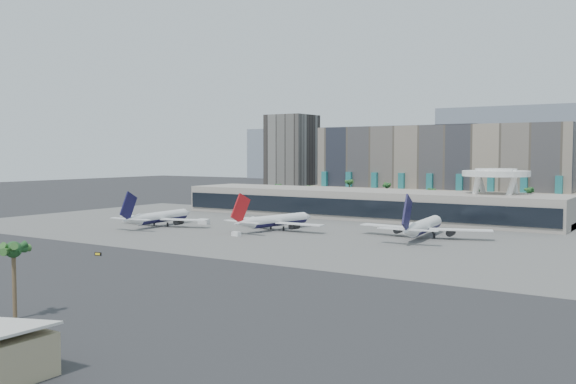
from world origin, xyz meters
The scene contains 15 objects.
ground centered at (0.00, 0.00, 0.00)m, with size 900.00×900.00×0.00m, color #232326.
apron_pad centered at (0.00, 55.00, 0.03)m, with size 260.00×130.00×0.06m, color #5B5B59.
mountain_ridge centered at (27.88, 470.00, 29.89)m, with size 680.00×60.00×70.00m.
hotel centered at (10.00, 174.41, 16.81)m, with size 140.00×30.00×42.00m.
office_tower centered at (-95.00, 200.00, 22.94)m, with size 30.00×30.00×52.00m.
terminal centered at (0.00, 109.84, 6.52)m, with size 170.00×32.50×14.50m.
saucer_structure centered at (55.00, 116.00, 18.45)m, with size 26.00×26.00×21.89m.
palm_row centered at (7.00, 145.00, 10.50)m, with size 157.80×2.80×13.10m.
airliner_left centered at (-50.07, 36.54, 3.64)m, with size 40.38×41.75×14.43m.
airliner_centre centered at (-5.95, 50.72, 3.63)m, with size 39.94×41.44×14.39m.
airliner_right centered at (46.99, 59.28, 3.99)m, with size 44.18×45.71×15.80m.
service_vehicle_a centered at (-40.46, 51.16, 1.11)m, with size 4.54×2.22×2.22m, color silver.
service_vehicle_b centered at (-7.66, 29.54, 0.77)m, with size 2.98×1.71×1.53m, color white.
taxiway_sign centered at (-14.15, -23.66, 0.45)m, with size 2.02×0.80×0.92m.
near_palm_b centered at (27.58, -76.75, 10.38)m, with size 6.00×6.00×13.25m.
Camera 1 is at (124.44, -140.86, 27.98)m, focal length 40.00 mm.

